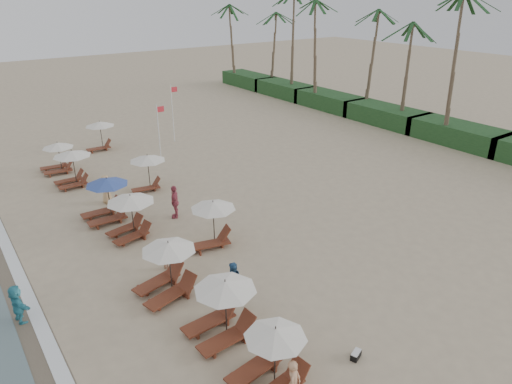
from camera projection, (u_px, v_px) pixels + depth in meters
ground at (317, 268)px, 20.98m from camera, size 160.00×160.00×0.00m
foam_line at (8, 249)px, 22.43m from camera, size 0.50×140.00×0.02m
shrub_hedge at (386, 115)px, 43.17m from camera, size 3.20×53.00×1.60m
palm_row at (389, 11)px, 40.12m from camera, size 7.00×52.00×12.30m
lounger_station_0 at (268, 362)px, 14.41m from camera, size 2.56×2.11×2.12m
lounger_station_1 at (220, 311)px, 16.49m from camera, size 2.70×2.29×2.24m
lounger_station_2 at (164, 271)px, 18.80m from camera, size 2.72×2.40×2.33m
lounger_station_3 at (129, 215)px, 23.17m from camera, size 2.60×2.41×2.24m
lounger_station_4 at (105, 201)px, 24.92m from camera, size 2.66×2.28×2.38m
lounger_station_5 at (71, 167)px, 29.26m from camera, size 2.49×2.35×2.33m
lounger_station_6 at (56, 158)px, 31.58m from camera, size 2.43×2.08×2.08m
inland_station_0 at (212, 221)px, 22.30m from camera, size 2.76×2.24×2.22m
inland_station_1 at (147, 167)px, 28.58m from camera, size 2.53×2.24×2.22m
inland_station_2 at (99, 132)px, 35.82m from camera, size 2.57×2.24×2.22m
beachgoer_near at (294, 383)px, 13.76m from camera, size 0.73×0.69×1.67m
beachgoer_mid_a at (233, 281)px, 18.57m from camera, size 0.89×0.74×1.68m
beachgoer_mid_b at (167, 254)px, 20.61m from camera, size 0.82×1.12×1.55m
beachgoer_far_a at (175, 202)px, 25.28m from camera, size 0.97×1.19×1.89m
beachgoer_far_b at (106, 189)px, 27.02m from camera, size 0.76×0.97×1.75m
waterline_walker at (17, 304)px, 17.30m from camera, size 0.72×1.54×1.59m
duffel_bag at (356, 355)px, 15.80m from camera, size 0.53×0.39×0.27m
flag_pole_near at (159, 129)px, 33.35m from camera, size 0.59×0.08×4.18m
flag_pole_far at (173, 111)px, 37.36m from camera, size 0.60×0.08×4.69m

